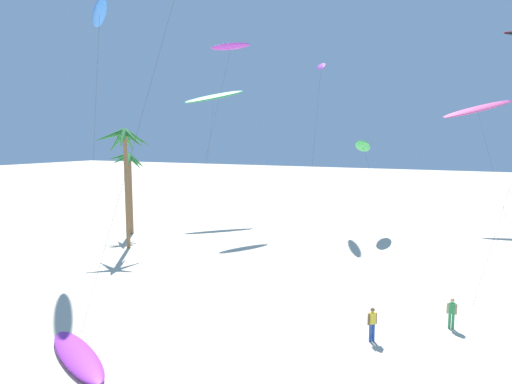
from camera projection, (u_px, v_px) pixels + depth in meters
name	position (u px, v px, depth m)	size (l,w,h in m)	color
palm_tree_0	(129.00, 169.00, 44.27)	(3.50, 3.76, 8.40)	olive
palm_tree_1	(125.00, 149.00, 38.04)	(4.61, 4.80, 10.71)	olive
flying_kite_0	(321.00, 66.00, 48.51)	(3.63, 8.89, 18.96)	purple
flying_kite_1	(477.00, 109.00, 49.00)	(7.62, 7.98, 14.49)	#EA5193
flying_kite_4	(214.00, 97.00, 54.12)	(5.89, 7.58, 16.35)	green
flying_kite_5	(231.00, 47.00, 49.54)	(4.16, 7.81, 21.26)	purple
flying_kite_8	(99.00, 14.00, 34.21)	(6.73, 6.72, 20.04)	blue
flying_kite_9	(363.00, 146.00, 45.52)	(4.47, 6.34, 9.97)	green
grounded_kite_0	(78.00, 355.00, 19.29)	(5.92, 3.86, 0.36)	purple
person_near_left	(452.00, 312.00, 22.29)	(0.51, 0.23, 1.64)	#338E56
person_near_right	(372.00, 323.00, 20.91)	(0.40, 0.38, 1.69)	#284CA3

